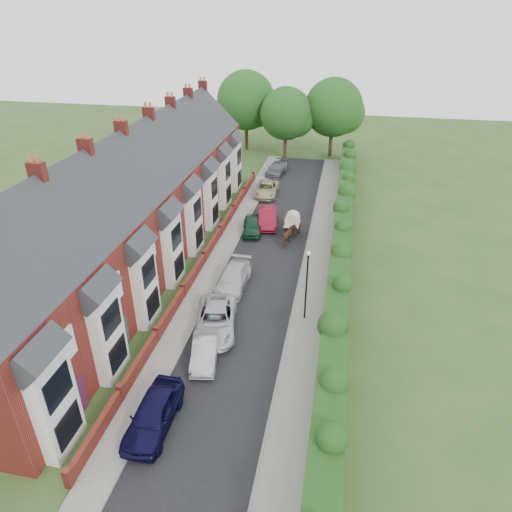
# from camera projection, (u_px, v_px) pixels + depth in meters

# --- Properties ---
(ground) EXTENTS (140.00, 140.00, 0.00)m
(ground) POSITION_uv_depth(u_px,v_px,m) (241.00, 352.00, 27.54)
(ground) COLOR #2D4C1E
(ground) RESTS_ON ground
(road) EXTENTS (6.00, 58.00, 0.02)m
(road) POSITION_uv_depth(u_px,v_px,m) (265.00, 262.00, 37.06)
(road) COLOR black
(road) RESTS_ON ground
(pavement_hedge_side) EXTENTS (2.20, 58.00, 0.12)m
(pavement_hedge_side) POSITION_uv_depth(u_px,v_px,m) (316.00, 267.00, 36.34)
(pavement_hedge_side) COLOR gray
(pavement_hedge_side) RESTS_ON ground
(pavement_house_side) EXTENTS (1.70, 58.00, 0.12)m
(pavement_house_side) POSITION_uv_depth(u_px,v_px,m) (220.00, 257.00, 37.69)
(pavement_house_side) COLOR gray
(pavement_house_side) RESTS_ON ground
(kerb_hedge_side) EXTENTS (0.18, 58.00, 0.13)m
(kerb_hedge_side) POSITION_uv_depth(u_px,v_px,m) (303.00, 265.00, 36.52)
(kerb_hedge_side) COLOR gray
(kerb_hedge_side) RESTS_ON ground
(kerb_house_side) EXTENTS (0.18, 58.00, 0.13)m
(kerb_house_side) POSITION_uv_depth(u_px,v_px,m) (229.00, 258.00, 37.55)
(kerb_house_side) COLOR gray
(kerb_house_side) RESTS_ON ground
(hedge) EXTENTS (2.10, 58.00, 2.85)m
(hedge) POSITION_uv_depth(u_px,v_px,m) (340.00, 252.00, 35.29)
(hedge) COLOR #123912
(hedge) RESTS_ON ground
(terrace_row) EXTENTS (9.05, 40.50, 11.50)m
(terrace_row) POSITION_uv_depth(u_px,v_px,m) (134.00, 207.00, 35.79)
(terrace_row) COLOR maroon
(terrace_row) RESTS_ON ground
(garden_wall_row) EXTENTS (0.35, 40.35, 1.10)m
(garden_wall_row) POSITION_uv_depth(u_px,v_px,m) (204.00, 258.00, 36.81)
(garden_wall_row) COLOR maroon
(garden_wall_row) RESTS_ON ground
(lamppost) EXTENTS (0.32, 0.32, 5.16)m
(lamppost) POSITION_uv_depth(u_px,v_px,m) (307.00, 277.00, 28.80)
(lamppost) COLOR black
(lamppost) RESTS_ON ground
(tree_far_left) EXTENTS (7.14, 6.80, 9.29)m
(tree_far_left) POSITION_uv_depth(u_px,v_px,m) (289.00, 115.00, 59.63)
(tree_far_left) COLOR #332316
(tree_far_left) RESTS_ON ground
(tree_far_right) EXTENTS (7.98, 7.60, 10.31)m
(tree_far_right) POSITION_uv_depth(u_px,v_px,m) (336.00, 109.00, 60.03)
(tree_far_right) COLOR #332316
(tree_far_right) RESTS_ON ground
(tree_far_back) EXTENTS (8.40, 8.00, 10.82)m
(tree_far_back) POSITION_uv_depth(u_px,v_px,m) (249.00, 102.00, 62.78)
(tree_far_back) COLOR #332316
(tree_far_back) RESTS_ON ground
(car_navy) EXTENTS (1.91, 4.73, 1.61)m
(car_navy) POSITION_uv_depth(u_px,v_px,m) (153.00, 414.00, 22.33)
(car_navy) COLOR black
(car_navy) RESTS_ON ground
(car_silver_a) EXTENTS (2.11, 4.22, 1.33)m
(car_silver_a) POSITION_uv_depth(u_px,v_px,m) (205.00, 350.00, 26.70)
(car_silver_a) COLOR #9B9A9F
(car_silver_a) RESTS_ON ground
(car_silver_b) EXTENTS (3.48, 5.77, 1.50)m
(car_silver_b) POSITION_uv_depth(u_px,v_px,m) (216.00, 320.00, 29.08)
(car_silver_b) COLOR silver
(car_silver_b) RESTS_ON ground
(car_white) EXTENTS (2.13, 5.02, 1.44)m
(car_white) POSITION_uv_depth(u_px,v_px,m) (233.00, 278.00, 33.57)
(car_white) COLOR silver
(car_white) RESTS_ON ground
(car_green) EXTENTS (2.30, 4.24, 1.37)m
(car_green) POSITION_uv_depth(u_px,v_px,m) (252.00, 226.00, 41.57)
(car_green) COLOR #113923
(car_green) RESTS_ON ground
(car_red) EXTENTS (2.46, 4.98, 1.57)m
(car_red) POSITION_uv_depth(u_px,v_px,m) (267.00, 217.00, 43.06)
(car_red) COLOR maroon
(car_red) RESTS_ON ground
(car_beige) EXTENTS (2.46, 5.06, 1.39)m
(car_beige) POSITION_uv_depth(u_px,v_px,m) (267.00, 189.00, 49.87)
(car_beige) COLOR #B9B186
(car_beige) RESTS_ON ground
(car_grey) EXTENTS (2.66, 5.01, 1.38)m
(car_grey) POSITION_uv_depth(u_px,v_px,m) (277.00, 169.00, 56.05)
(car_grey) COLOR slate
(car_grey) RESTS_ON ground
(horse) EXTENTS (1.31, 2.12, 1.66)m
(horse) POSITION_uv_depth(u_px,v_px,m) (289.00, 236.00, 39.39)
(horse) COLOR brown
(horse) RESTS_ON ground
(horse_cart) EXTENTS (1.36, 3.00, 2.17)m
(horse_cart) POSITION_uv_depth(u_px,v_px,m) (292.00, 222.00, 41.02)
(horse_cart) COLOR black
(horse_cart) RESTS_ON ground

